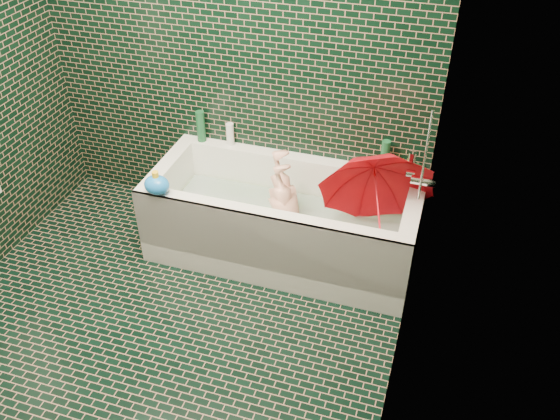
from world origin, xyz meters
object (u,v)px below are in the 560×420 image
(child, at_px, (290,219))
(umbrella, at_px, (378,205))
(bathtub, at_px, (283,227))
(bath_toy, at_px, (157,185))
(rubber_duck, at_px, (397,167))

(child, height_order, umbrella, umbrella)
(child, distance_m, umbrella, 0.60)
(bathtub, relative_size, child, 1.90)
(bathtub, distance_m, bath_toy, 0.86)
(bathtub, relative_size, umbrella, 2.56)
(child, bearing_deg, umbrella, 70.60)
(rubber_duck, bearing_deg, bathtub, -160.23)
(rubber_duck, relative_size, bath_toy, 0.65)
(bathtub, xyz_separation_m, rubber_duck, (0.64, 0.34, 0.38))
(bathtub, bearing_deg, bath_toy, -154.49)
(child, bearing_deg, bath_toy, -84.42)
(child, xyz_separation_m, umbrella, (0.54, -0.03, 0.25))
(bathtub, distance_m, umbrella, 0.70)
(bath_toy, bearing_deg, umbrella, -11.65)
(rubber_duck, height_order, bath_toy, bath_toy)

